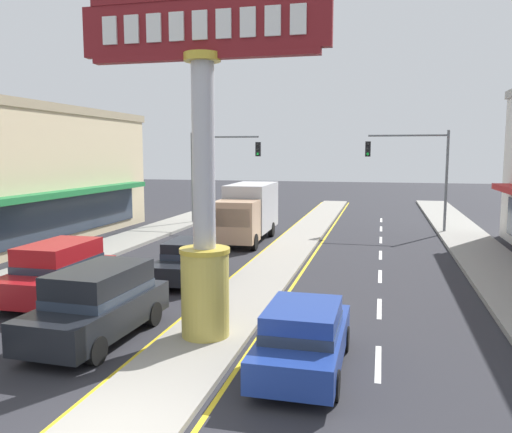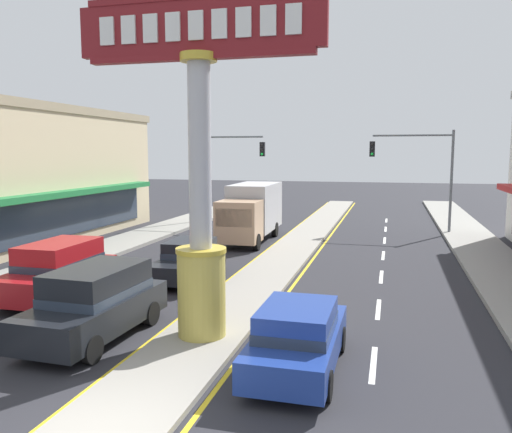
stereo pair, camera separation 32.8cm
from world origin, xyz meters
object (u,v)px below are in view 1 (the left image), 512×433
object	(u,v)px
traffic_light_left_side	(217,162)
box_truck_mid_left_lane	(248,210)
suv_near_left_lane	(98,303)
suv_kerb_right	(58,270)
sedan_far_left_oncoming	(304,336)
district_sign	(204,176)
traffic_light_right_side	(416,163)
sedan_far_right_lane	(189,260)

from	to	relation	value
traffic_light_left_side	box_truck_mid_left_lane	distance (m)	6.94
suv_near_left_lane	suv_kerb_right	distance (m)	4.50
box_truck_mid_left_lane	sedan_far_left_oncoming	distance (m)	17.45
traffic_light_left_side	suv_kerb_right	world-z (taller)	traffic_light_left_side
district_sign	traffic_light_right_side	xyz separation A→B (m)	(6.35, 20.23, -0.04)
district_sign	traffic_light_left_side	world-z (taller)	district_sign
traffic_light_left_side	sedan_far_left_oncoming	distance (m)	23.97
suv_near_left_lane	traffic_light_right_side	bearing A→B (deg)	66.35
traffic_light_right_side	suv_near_left_lane	world-z (taller)	traffic_light_right_side
traffic_light_right_side	suv_kerb_right	distance (m)	21.89
sedan_far_right_lane	sedan_far_left_oncoming	world-z (taller)	same
traffic_light_right_side	sedan_far_left_oncoming	size ratio (longest dim) A/B	1.44
suv_near_left_lane	suv_kerb_right	world-z (taller)	same
traffic_light_right_side	suv_kerb_right	xyz separation A→B (m)	(-12.41, -17.74, -3.26)
suv_near_left_lane	suv_kerb_right	size ratio (longest dim) A/B	1.01
traffic_light_left_side	suv_kerb_right	xyz separation A→B (m)	(0.28, -18.17, -3.26)
district_sign	traffic_light_left_side	distance (m)	21.61
traffic_light_right_side	suv_near_left_lane	xyz separation A→B (m)	(-9.10, -20.79, -3.26)
traffic_light_right_side	suv_kerb_right	world-z (taller)	traffic_light_right_side
traffic_light_right_side	box_truck_mid_left_lane	size ratio (longest dim) A/B	0.89
suv_near_left_lane	box_truck_mid_left_lane	distance (m)	15.85
district_sign	suv_kerb_right	xyz separation A→B (m)	(-6.06, 2.49, -3.31)
sedan_far_right_lane	suv_kerb_right	size ratio (longest dim) A/B	0.95
district_sign	suv_kerb_right	size ratio (longest dim) A/B	1.85
box_truck_mid_left_lane	suv_kerb_right	world-z (taller)	box_truck_mid_left_lane
district_sign	traffic_light_right_side	bearing A→B (deg)	72.58
traffic_light_right_side	suv_near_left_lane	distance (m)	22.93
sedan_far_right_lane	box_truck_mid_left_lane	size ratio (longest dim) A/B	0.63
traffic_light_right_side	sedan_far_left_oncoming	xyz separation A→B (m)	(-3.59, -21.48, -3.46)
traffic_light_right_side	sedan_far_right_lane	world-z (taller)	traffic_light_right_side
district_sign	traffic_light_left_side	size ratio (longest dim) A/B	1.38
district_sign	traffic_light_right_side	world-z (taller)	district_sign
district_sign	box_truck_mid_left_lane	xyz separation A→B (m)	(-2.79, 15.27, -2.60)
traffic_light_left_side	traffic_light_right_side	xyz separation A→B (m)	(12.69, -0.43, 0.00)
sedan_far_left_oncoming	district_sign	bearing A→B (deg)	155.65
district_sign	sedan_far_left_oncoming	distance (m)	4.63
district_sign	sedan_far_right_lane	distance (m)	7.46
traffic_light_right_side	sedan_far_left_oncoming	distance (m)	22.05
sedan_far_left_oncoming	box_truck_mid_left_lane	bearing A→B (deg)	108.58
suv_kerb_right	traffic_light_left_side	bearing A→B (deg)	90.90
box_truck_mid_left_lane	sedan_far_left_oncoming	world-z (taller)	box_truck_mid_left_lane
sedan_far_left_oncoming	suv_kerb_right	size ratio (longest dim) A/B	0.93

